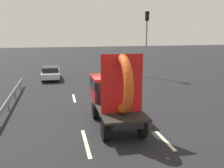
# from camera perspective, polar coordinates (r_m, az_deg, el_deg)

# --- Properties ---
(ground_plane) EXTENTS (120.00, 120.00, 0.00)m
(ground_plane) POSITION_cam_1_polar(r_m,az_deg,el_deg) (13.41, 0.87, -8.86)
(ground_plane) COLOR black
(flatbed_truck) EXTENTS (2.02, 4.78, 3.73)m
(flatbed_truck) POSITION_cam_1_polar(r_m,az_deg,el_deg) (13.06, 0.52, -1.78)
(flatbed_truck) COLOR black
(flatbed_truck) RESTS_ON ground_plane
(distant_sedan) EXTENTS (1.66, 3.87, 1.26)m
(distant_sedan) POSITION_cam_1_polar(r_m,az_deg,el_deg) (25.64, -13.42, 2.49)
(distant_sedan) COLOR black
(distant_sedan) RESTS_ON ground_plane
(traffic_light) EXTENTS (0.42, 0.36, 6.49)m
(traffic_light) POSITION_cam_1_polar(r_m,az_deg,el_deg) (26.29, 7.66, 10.61)
(traffic_light) COLOR gray
(traffic_light) RESTS_ON ground_plane
(guardrail) EXTENTS (0.10, 11.03, 0.71)m
(guardrail) POSITION_cam_1_polar(r_m,az_deg,el_deg) (17.98, -21.31, -2.51)
(guardrail) COLOR gray
(guardrail) RESTS_ON ground_plane
(lane_dash_left_near) EXTENTS (0.16, 2.86, 0.01)m
(lane_dash_left_near) POSITION_cam_1_polar(r_m,az_deg,el_deg) (11.40, -5.77, -12.80)
(lane_dash_left_near) COLOR beige
(lane_dash_left_near) RESTS_ON ground_plane
(lane_dash_left_far) EXTENTS (0.16, 2.23, 0.01)m
(lane_dash_left_far) POSITION_cam_1_polar(r_m,az_deg,el_deg) (18.45, -8.41, -3.11)
(lane_dash_left_far) COLOR beige
(lane_dash_left_far) RESTS_ON ground_plane
(lane_dash_right_near) EXTENTS (0.16, 2.09, 0.01)m
(lane_dash_right_near) POSITION_cam_1_polar(r_m,az_deg,el_deg) (11.81, 11.63, -12.10)
(lane_dash_right_near) COLOR beige
(lane_dash_right_near) RESTS_ON ground_plane
(lane_dash_right_far) EXTENTS (0.16, 2.02, 0.01)m
(lane_dash_right_far) POSITION_cam_1_polar(r_m,az_deg,el_deg) (19.16, 1.81, -2.42)
(lane_dash_right_far) COLOR beige
(lane_dash_right_far) RESTS_ON ground_plane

